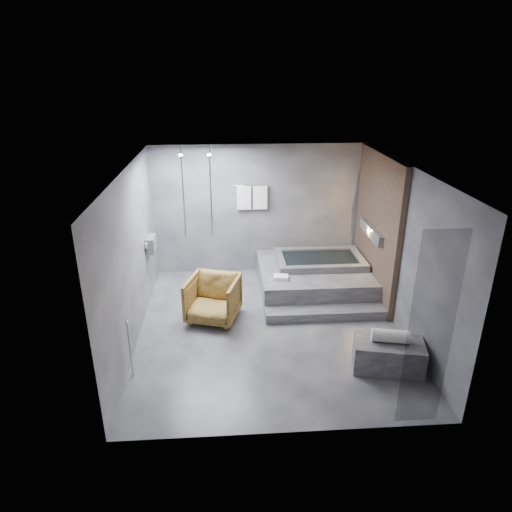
{
  "coord_description": "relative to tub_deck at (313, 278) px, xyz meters",
  "views": [
    {
      "loc": [
        -0.72,
        -6.9,
        4.25
      ],
      "look_at": [
        -0.21,
        0.3,
        1.25
      ],
      "focal_mm": 32.0,
      "sensor_mm": 36.0,
      "label": 1
    }
  ],
  "objects": [
    {
      "name": "concrete_bench",
      "position": [
        0.62,
        -2.74,
        -0.02
      ],
      "size": [
        1.12,
        0.78,
        0.46
      ],
      "primitive_type": "cube",
      "rotation": [
        0.0,
        0.0,
        -0.22
      ],
      "color": "#363639",
      "rests_on": "ground"
    },
    {
      "name": "deck_towel",
      "position": [
        -0.75,
        -0.54,
        0.29
      ],
      "size": [
        0.3,
        0.24,
        0.07
      ],
      "primitive_type": "cube",
      "rotation": [
        0.0,
        0.0,
        -0.13
      ],
      "color": "white",
      "rests_on": "tub_deck"
    },
    {
      "name": "rolled_towel",
      "position": [
        0.63,
        -2.72,
        0.31
      ],
      "size": [
        0.58,
        0.32,
        0.2
      ],
      "primitive_type": "cylinder",
      "rotation": [
        0.0,
        1.57,
        -0.23
      ],
      "color": "white",
      "rests_on": "concrete_bench"
    },
    {
      "name": "tub_step",
      "position": [
        0.0,
        -1.18,
        -0.16
      ],
      "size": [
        2.2,
        0.36,
        0.18
      ],
      "primitive_type": "cube",
      "color": "#38383A",
      "rests_on": "ground"
    },
    {
      "name": "room",
      "position": [
        -0.65,
        -1.21,
        1.48
      ],
      "size": [
        5.0,
        5.04,
        2.82
      ],
      "color": "#323235",
      "rests_on": "ground"
    },
    {
      "name": "tub_deck",
      "position": [
        0.0,
        0.0,
        0.0
      ],
      "size": [
        2.2,
        2.0,
        0.5
      ],
      "primitive_type": "cube",
      "color": "#38383A",
      "rests_on": "ground"
    },
    {
      "name": "driftwood_chair",
      "position": [
        -2.03,
        -1.07,
        0.15
      ],
      "size": [
        1.08,
        1.1,
        0.81
      ],
      "primitive_type": "imported",
      "rotation": [
        0.0,
        0.0,
        -0.29
      ],
      "color": "#4E3613",
      "rests_on": "ground"
    }
  ]
}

